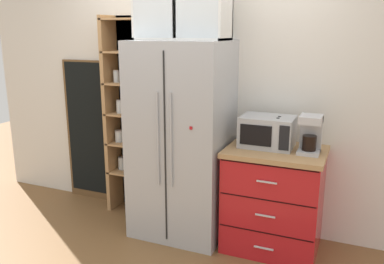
{
  "coord_description": "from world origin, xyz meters",
  "views": [
    {
      "loc": [
        1.46,
        -3.17,
        1.85
      ],
      "look_at": [
        0.1,
        0.02,
        0.97
      ],
      "focal_mm": 37.7,
      "sensor_mm": 36.0,
      "label": 1
    }
  ],
  "objects_px": {
    "bottle_clear": "(277,135)",
    "chalkboard_menu": "(90,131)",
    "coffee_maker": "(310,134)",
    "bottle_green": "(279,134)",
    "microwave": "(267,132)",
    "refrigerator": "(182,140)",
    "mug_sage": "(279,141)"
  },
  "relations": [
    {
      "from": "bottle_clear",
      "to": "chalkboard_menu",
      "type": "bearing_deg",
      "value": 172.73
    },
    {
      "from": "coffee_maker",
      "to": "bottle_green",
      "type": "bearing_deg",
      "value": 165.67
    },
    {
      "from": "coffee_maker",
      "to": "bottle_green",
      "type": "xyz_separation_m",
      "value": [
        -0.26,
        0.07,
        -0.04
      ]
    },
    {
      "from": "coffee_maker",
      "to": "bottle_clear",
      "type": "bearing_deg",
      "value": 179.64
    },
    {
      "from": "microwave",
      "to": "coffee_maker",
      "type": "bearing_deg",
      "value": -6.75
    },
    {
      "from": "refrigerator",
      "to": "coffee_maker",
      "type": "relative_size",
      "value": 5.7
    },
    {
      "from": "microwave",
      "to": "mug_sage",
      "type": "xyz_separation_m",
      "value": [
        0.09,
        0.03,
        -0.08
      ]
    },
    {
      "from": "bottle_green",
      "to": "chalkboard_menu",
      "type": "xyz_separation_m",
      "value": [
        -2.09,
        0.2,
        -0.23
      ]
    },
    {
      "from": "refrigerator",
      "to": "mug_sage",
      "type": "height_order",
      "value": "refrigerator"
    },
    {
      "from": "chalkboard_menu",
      "to": "bottle_green",
      "type": "bearing_deg",
      "value": -5.49
    },
    {
      "from": "coffee_maker",
      "to": "bottle_clear",
      "type": "relative_size",
      "value": 1.17
    },
    {
      "from": "refrigerator",
      "to": "bottle_clear",
      "type": "bearing_deg",
      "value": 2.83
    },
    {
      "from": "microwave",
      "to": "bottle_clear",
      "type": "bearing_deg",
      "value": -23.9
    },
    {
      "from": "bottle_clear",
      "to": "chalkboard_menu",
      "type": "xyz_separation_m",
      "value": [
        -2.09,
        0.27,
        -0.23
      ]
    },
    {
      "from": "refrigerator",
      "to": "chalkboard_menu",
      "type": "height_order",
      "value": "refrigerator"
    },
    {
      "from": "refrigerator",
      "to": "microwave",
      "type": "relative_size",
      "value": 4.02
    },
    {
      "from": "chalkboard_menu",
      "to": "refrigerator",
      "type": "bearing_deg",
      "value": -13.93
    },
    {
      "from": "bottle_green",
      "to": "coffee_maker",
      "type": "bearing_deg",
      "value": -14.33
    },
    {
      "from": "bottle_clear",
      "to": "bottle_green",
      "type": "height_order",
      "value": "same"
    },
    {
      "from": "microwave",
      "to": "chalkboard_menu",
      "type": "distance_m",
      "value": 2.03
    },
    {
      "from": "refrigerator",
      "to": "chalkboard_menu",
      "type": "xyz_separation_m",
      "value": [
        -1.25,
        0.31,
        -0.11
      ]
    },
    {
      "from": "refrigerator",
      "to": "microwave",
      "type": "height_order",
      "value": "refrigerator"
    },
    {
      "from": "microwave",
      "to": "mug_sage",
      "type": "relative_size",
      "value": 4.13
    },
    {
      "from": "refrigerator",
      "to": "coffee_maker",
      "type": "height_order",
      "value": "refrigerator"
    },
    {
      "from": "bottle_clear",
      "to": "bottle_green",
      "type": "bearing_deg",
      "value": 90.0
    },
    {
      "from": "microwave",
      "to": "bottle_clear",
      "type": "relative_size",
      "value": 1.67
    },
    {
      "from": "refrigerator",
      "to": "bottle_green",
      "type": "distance_m",
      "value": 0.86
    },
    {
      "from": "refrigerator",
      "to": "bottle_green",
      "type": "bearing_deg",
      "value": 7.25
    },
    {
      "from": "refrigerator",
      "to": "coffee_maker",
      "type": "distance_m",
      "value": 1.12
    },
    {
      "from": "coffee_maker",
      "to": "bottle_green",
      "type": "distance_m",
      "value": 0.28
    },
    {
      "from": "coffee_maker",
      "to": "mug_sage",
      "type": "bearing_deg",
      "value": 164.33
    },
    {
      "from": "refrigerator",
      "to": "coffee_maker",
      "type": "xyz_separation_m",
      "value": [
        1.11,
        0.04,
        0.16
      ]
    }
  ]
}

